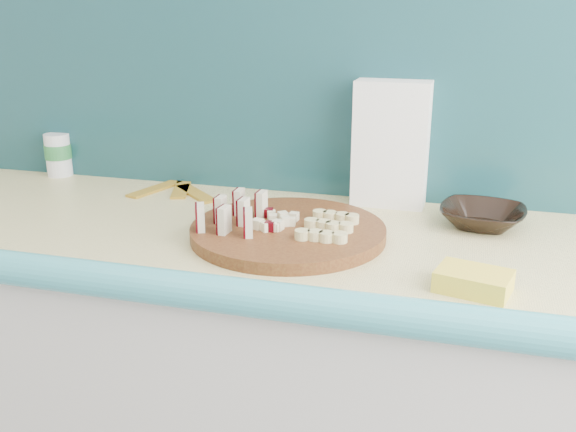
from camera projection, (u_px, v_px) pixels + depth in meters
The scene contains 11 objects.
kitchen_counter at pixel (245, 418), 1.44m from camera, with size 2.20×0.63×0.91m.
backsplash at pixel (280, 86), 1.48m from camera, with size 2.20×0.02×0.50m, color teal.
cutting_board at pixel (288, 232), 1.24m from camera, with size 0.38×0.38×0.02m, color #3F1A0D.
apple_wedges at pixel (234, 212), 1.24m from camera, with size 0.11×0.15×0.05m.
apple_chunks at pixel (276, 220), 1.24m from camera, with size 0.06×0.06×0.02m.
banana_slices at pixel (329, 226), 1.21m from camera, with size 0.10×0.14×0.02m.
brown_bowl at pixel (482, 217), 1.30m from camera, with size 0.17×0.17×0.04m, color black.
flour_bag at pixel (392, 142), 1.42m from camera, with size 0.16×0.11×0.28m, color white.
canister at pixel (58, 154), 1.67m from camera, with size 0.07×0.07×0.11m.
sponge at pixel (473, 281), 1.01m from camera, with size 0.11×0.08×0.03m, color yellow.
banana_peel at pixel (177, 190), 1.54m from camera, with size 0.22×0.18×0.01m.
Camera 1 is at (0.52, 0.35, 1.35)m, focal length 40.00 mm.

